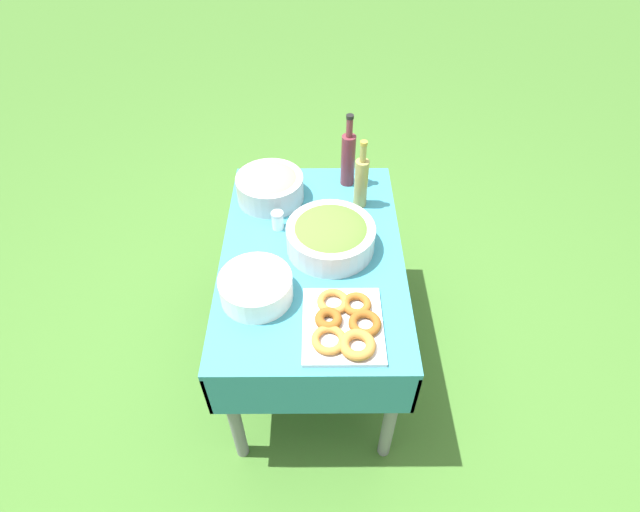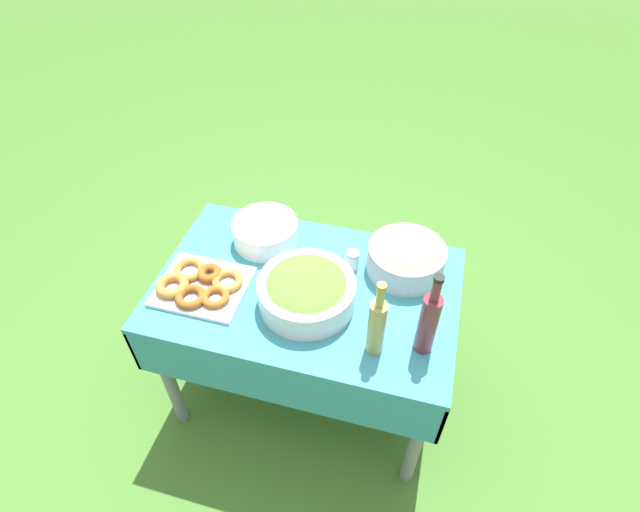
{
  "view_description": "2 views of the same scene",
  "coord_description": "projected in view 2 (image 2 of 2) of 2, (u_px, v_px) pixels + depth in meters",
  "views": [
    {
      "loc": [
        -1.38,
        -0.02,
        2.07
      ],
      "look_at": [
        -0.06,
        -0.03,
        0.73
      ],
      "focal_mm": 28.0,
      "sensor_mm": 36.0,
      "label": 1
    },
    {
      "loc": [
        0.37,
        -1.17,
        2.06
      ],
      "look_at": [
        0.04,
        0.06,
        0.8
      ],
      "focal_mm": 28.0,
      "sensor_mm": 36.0,
      "label": 2
    }
  ],
  "objects": [
    {
      "name": "salad_bowl",
      "position": [
        307.0,
        290.0,
        1.73
      ],
      "size": [
        0.34,
        0.34,
        0.13
      ],
      "color": "silver",
      "rests_on": "picnic_table"
    },
    {
      "name": "salt_shaker",
      "position": [
        353.0,
        260.0,
        1.87
      ],
      "size": [
        0.05,
        0.05,
        0.08
      ],
      "color": "white",
      "rests_on": "picnic_table"
    },
    {
      "name": "wine_bottle",
      "position": [
        428.0,
        322.0,
        1.55
      ],
      "size": [
        0.06,
        0.06,
        0.34
      ],
      "color": "maroon",
      "rests_on": "picnic_table"
    },
    {
      "name": "olive_oil_bottle",
      "position": [
        377.0,
        326.0,
        1.55
      ],
      "size": [
        0.06,
        0.06,
        0.31
      ],
      "color": "#998E4C",
      "rests_on": "picnic_table"
    },
    {
      "name": "picnic_table",
      "position": [
        307.0,
        306.0,
        1.91
      ],
      "size": [
        1.11,
        0.71,
        0.69
      ],
      "color": "teal",
      "rests_on": "ground_plane"
    },
    {
      "name": "pasta_bowl",
      "position": [
        406.0,
        256.0,
        1.85
      ],
      "size": [
        0.29,
        0.29,
        0.13
      ],
      "color": "#B2B7BC",
      "rests_on": "picnic_table"
    },
    {
      "name": "ground_plane",
      "position": [
        309.0,
        385.0,
        2.32
      ],
      "size": [
        14.0,
        14.0,
        0.0
      ],
      "primitive_type": "plane",
      "color": "#3D6B28"
    },
    {
      "name": "plate_stack",
      "position": [
        265.0,
        232.0,
        1.97
      ],
      "size": [
        0.26,
        0.26,
        0.1
      ],
      "color": "white",
      "rests_on": "picnic_table"
    },
    {
      "name": "donut_platter",
      "position": [
        200.0,
        285.0,
        1.81
      ],
      "size": [
        0.34,
        0.28,
        0.05
      ],
      "color": "silver",
      "rests_on": "picnic_table"
    }
  ]
}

